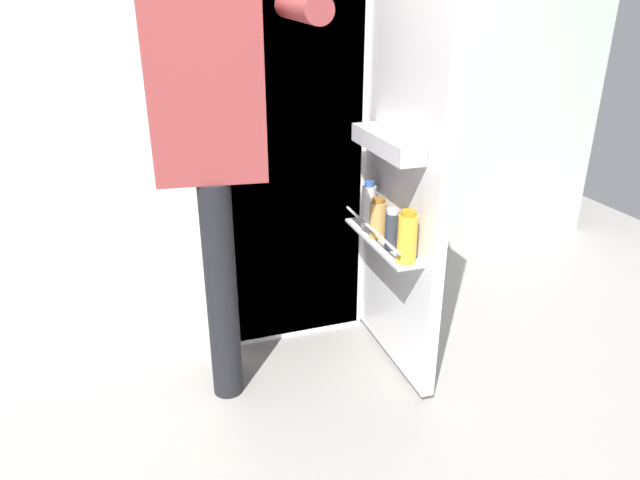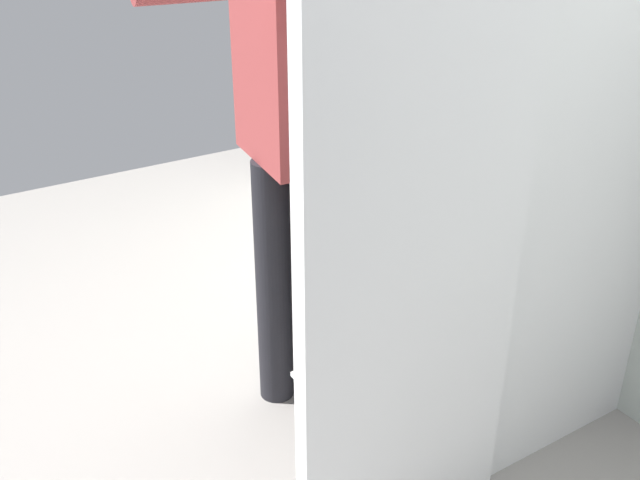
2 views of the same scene
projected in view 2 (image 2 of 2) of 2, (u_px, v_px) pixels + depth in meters
name	position (u px, v px, depth m)	size (l,w,h in m)	color
ground_plane	(349.00, 450.00, 2.39)	(5.53, 5.53, 0.00)	gray
kitchen_wall	(615.00, 16.00, 2.26)	(4.40, 0.10, 2.56)	beige
refrigerator	(504.00, 160.00, 2.21)	(0.71, 1.29, 1.81)	white
person	(291.00, 101.00, 2.18)	(0.55, 0.75, 1.78)	black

